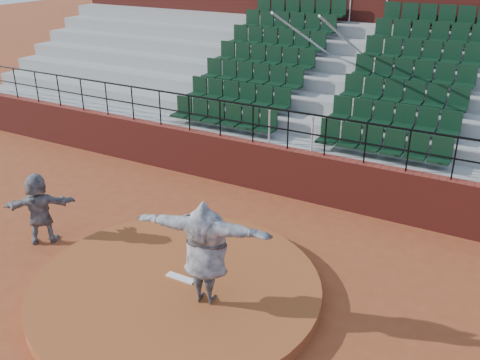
{
  "coord_description": "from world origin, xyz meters",
  "views": [
    {
      "loc": [
        5.15,
        -6.79,
        6.18
      ],
      "look_at": [
        0.0,
        2.5,
        1.4
      ],
      "focal_mm": 40.0,
      "sensor_mm": 36.0,
      "label": 1
    }
  ],
  "objects": [
    {
      "name": "ground",
      "position": [
        0.0,
        0.0,
        0.0
      ],
      "size": [
        90.0,
        90.0,
        0.0
      ],
      "primitive_type": "plane",
      "color": "brown",
      "rests_on": "ground"
    },
    {
      "name": "pitchers_mound",
      "position": [
        0.0,
        0.0,
        0.12
      ],
      "size": [
        5.5,
        5.5,
        0.25
      ],
      "primitive_type": "cylinder",
      "color": "#964921",
      "rests_on": "ground"
    },
    {
      "name": "pitching_rubber",
      "position": [
        0.0,
        0.15,
        0.27
      ],
      "size": [
        0.6,
        0.15,
        0.03
      ],
      "primitive_type": "cube",
      "color": "white",
      "rests_on": "pitchers_mound"
    },
    {
      "name": "boundary_wall",
      "position": [
        0.0,
        5.0,
        0.65
      ],
      "size": [
        24.0,
        0.3,
        1.3
      ],
      "primitive_type": "cube",
      "color": "maroon",
      "rests_on": "ground"
    },
    {
      "name": "wall_railing",
      "position": [
        0.0,
        5.0,
        2.03
      ],
      "size": [
        24.04,
        0.05,
        1.03
      ],
      "color": "black",
      "rests_on": "boundary_wall"
    },
    {
      "name": "seating_deck",
      "position": [
        0.0,
        8.65,
        1.44
      ],
      "size": [
        24.0,
        5.97,
        4.63
      ],
      "color": "gray",
      "rests_on": "ground"
    },
    {
      "name": "press_box_facade",
      "position": [
        0.0,
        12.6,
        3.55
      ],
      "size": [
        24.0,
        3.0,
        7.1
      ],
      "primitive_type": "cube",
      "color": "maroon",
      "rests_on": "ground"
    },
    {
      "name": "pitcher",
      "position": [
        0.77,
        -0.14,
        1.24
      ],
      "size": [
        2.52,
        1.14,
        1.98
      ],
      "primitive_type": "imported",
      "rotation": [
        0.0,
        0.0,
        3.34
      ],
      "color": "black",
      "rests_on": "pitchers_mound"
    },
    {
      "name": "fielder",
      "position": [
        -3.74,
        0.17,
        0.82
      ],
      "size": [
        1.47,
        1.35,
        1.64
      ],
      "primitive_type": "imported",
      "rotation": [
        0.0,
        0.0,
        3.85
      ],
      "color": "black",
      "rests_on": "ground"
    }
  ]
}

